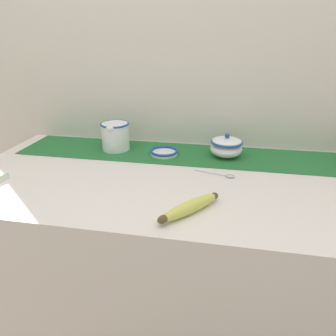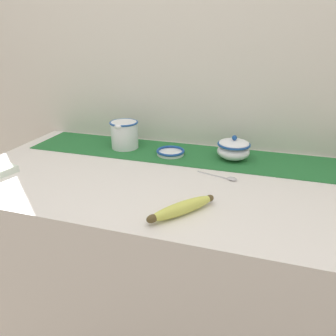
% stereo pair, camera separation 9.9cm
% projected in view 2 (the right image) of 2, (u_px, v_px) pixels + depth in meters
% --- Properties ---
extents(countertop, '(1.56, 0.71, 0.92)m').
position_uv_depth(countertop, '(181.00, 279.00, 1.22)').
color(countertop, silver).
rests_on(countertop, ground_plane).
extents(back_wall, '(2.36, 0.04, 2.40)m').
position_uv_depth(back_wall, '(207.00, 82.00, 1.25)').
color(back_wall, silver).
rests_on(back_wall, ground_plane).
extents(table_runner, '(1.43, 0.25, 0.00)m').
position_uv_depth(table_runner, '(197.00, 155.00, 1.23)').
color(table_runner, '#236B33').
rests_on(table_runner, countertop).
extents(cream_pitcher, '(0.12, 0.14, 0.12)m').
position_uv_depth(cream_pitcher, '(125.00, 134.00, 1.29)').
color(cream_pitcher, white).
rests_on(cream_pitcher, countertop).
extents(sugar_bowl, '(0.13, 0.13, 0.10)m').
position_uv_depth(sugar_bowl, '(233.00, 149.00, 1.17)').
color(sugar_bowl, white).
rests_on(sugar_bowl, countertop).
extents(small_dish, '(0.12, 0.12, 0.02)m').
position_uv_depth(small_dish, '(171.00, 152.00, 1.23)').
color(small_dish, white).
rests_on(small_dish, countertop).
extents(banana, '(0.16, 0.19, 0.04)m').
position_uv_depth(banana, '(182.00, 208.00, 0.82)').
color(banana, '#CCD156').
rests_on(banana, countertop).
extents(spoon, '(0.15, 0.05, 0.01)m').
position_uv_depth(spoon, '(229.00, 178.00, 1.02)').
color(spoon, '#B7B7BC').
rests_on(spoon, countertop).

